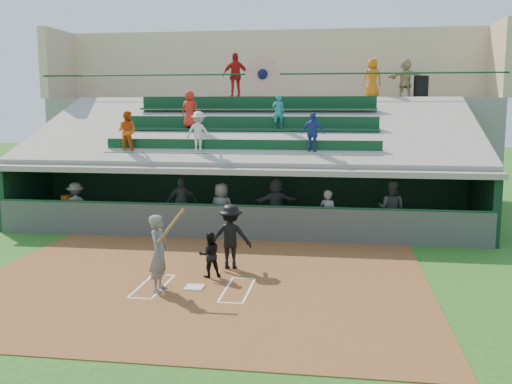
# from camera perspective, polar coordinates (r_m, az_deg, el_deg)

# --- Properties ---
(ground) EXTENTS (100.00, 100.00, 0.00)m
(ground) POSITION_cam_1_polar(r_m,az_deg,el_deg) (13.65, -6.17, -9.59)
(ground) COLOR #215618
(ground) RESTS_ON ground
(dirt_slab) EXTENTS (11.00, 9.00, 0.02)m
(dirt_slab) POSITION_cam_1_polar(r_m,az_deg,el_deg) (14.11, -5.66, -8.94)
(dirt_slab) COLOR brown
(dirt_slab) RESTS_ON ground
(home_plate) EXTENTS (0.43, 0.43, 0.03)m
(home_plate) POSITION_cam_1_polar(r_m,az_deg,el_deg) (13.64, -6.18, -9.45)
(home_plate) COLOR silver
(home_plate) RESTS_ON dirt_slab
(batters_box_chalk) EXTENTS (2.65, 1.85, 0.01)m
(batters_box_chalk) POSITION_cam_1_polar(r_m,az_deg,el_deg) (13.64, -6.18, -9.50)
(batters_box_chalk) COLOR white
(batters_box_chalk) RESTS_ON dirt_slab
(dugout_floor) EXTENTS (16.00, 3.50, 0.04)m
(dugout_floor) POSITION_cam_1_polar(r_m,az_deg,el_deg) (20.03, -1.35, -3.61)
(dugout_floor) COLOR gray
(dugout_floor) RESTS_ON ground
(concourse_slab) EXTENTS (20.00, 3.00, 4.60)m
(concourse_slab) POSITION_cam_1_polar(r_m,az_deg,el_deg) (26.33, 1.11, 4.33)
(concourse_slab) COLOR gray
(concourse_slab) RESTS_ON ground
(grandstand) EXTENTS (20.40, 10.40, 7.80)m
(grandstand) POSITION_cam_1_polar(r_m,az_deg,el_deg) (23.38, 0.15, 3.70)
(grandstand) COLOR #4A4F4A
(grandstand) RESTS_ON ground
(batter_at_plate) EXTENTS (0.85, 0.75, 1.95)m
(batter_at_plate) POSITION_cam_1_polar(r_m,az_deg,el_deg) (13.31, -9.66, -6.01)
(batter_at_plate) COLOR #555853
(batter_at_plate) RESTS_ON dirt_slab
(catcher) EXTENTS (0.68, 0.62, 1.14)m
(catcher) POSITION_cam_1_polar(r_m,az_deg,el_deg) (14.31, -4.67, -6.26)
(catcher) COLOR black
(catcher) RESTS_ON dirt_slab
(home_umpire) EXTENTS (1.14, 0.71, 1.70)m
(home_umpire) POSITION_cam_1_polar(r_m,az_deg,el_deg) (14.99, -2.57, -4.45)
(home_umpire) COLOR black
(home_umpire) RESTS_ON dirt_slab
(dugout_bench) EXTENTS (13.46, 0.62, 0.40)m
(dugout_bench) POSITION_cam_1_polar(r_m,az_deg,el_deg) (21.26, -0.63, -2.28)
(dugout_bench) COLOR olive
(dugout_bench) RESTS_ON dugout_floor
(white_table) EXTENTS (0.95, 0.77, 0.75)m
(white_table) POSITION_cam_1_polar(r_m,az_deg,el_deg) (21.17, -18.34, -2.29)
(white_table) COLOR white
(white_table) RESTS_ON dugout_floor
(water_cooler) EXTENTS (0.37, 0.37, 0.37)m
(water_cooler) POSITION_cam_1_polar(r_m,az_deg,el_deg) (21.04, -18.42, -0.81)
(water_cooler) COLOR #C85B0B
(water_cooler) RESTS_ON white_table
(dugout_player_a) EXTENTS (1.20, 0.94, 1.63)m
(dugout_player_a) POSITION_cam_1_polar(r_m,az_deg,el_deg) (20.52, -17.54, -1.34)
(dugout_player_a) COLOR #585B56
(dugout_player_a) RESTS_ON dugout_floor
(dugout_player_b) EXTENTS (1.12, 0.65, 1.79)m
(dugout_player_b) POSITION_cam_1_polar(r_m,az_deg,el_deg) (19.95, -7.40, -1.05)
(dugout_player_b) COLOR #50524E
(dugout_player_b) RESTS_ON dugout_floor
(dugout_player_c) EXTENTS (0.95, 0.73, 1.74)m
(dugout_player_c) POSITION_cam_1_polar(r_m,az_deg,el_deg) (18.70, -3.46, -1.72)
(dugout_player_c) COLOR #525550
(dugout_player_c) RESTS_ON dugout_floor
(dugout_player_d) EXTENTS (1.69, 1.07, 1.75)m
(dugout_player_d) POSITION_cam_1_polar(r_m,az_deg,el_deg) (19.90, 2.00, -1.07)
(dugout_player_d) COLOR #5F625C
(dugout_player_d) RESTS_ON dugout_floor
(dugout_player_e) EXTENTS (0.70, 0.61, 1.61)m
(dugout_player_e) POSITION_cam_1_polar(r_m,az_deg,el_deg) (18.13, 7.19, -2.30)
(dugout_player_e) COLOR #585B56
(dugout_player_e) RESTS_ON dugout_floor
(dugout_player_f) EXTENTS (1.07, 0.95, 1.82)m
(dugout_player_f) POSITION_cam_1_polar(r_m,az_deg,el_deg) (19.09, 13.38, -1.61)
(dugout_player_f) COLOR #50534E
(dugout_player_f) RESTS_ON dugout_floor
(trash_bin) EXTENTS (0.62, 0.62, 0.93)m
(trash_bin) POSITION_cam_1_polar(r_m,az_deg,el_deg) (25.82, 16.18, 10.06)
(trash_bin) COLOR black
(trash_bin) RESTS_ON concourse_slab
(concourse_staff_a) EXTENTS (1.24, 0.82, 1.95)m
(concourse_staff_a) POSITION_cam_1_polar(r_m,az_deg,el_deg) (25.27, -2.04, 11.58)
(concourse_staff_a) COLOR #AE1613
(concourse_staff_a) RESTS_ON concourse_slab
(concourse_staff_b) EXTENTS (0.92, 0.72, 1.67)m
(concourse_staff_b) POSITION_cam_1_polar(r_m,az_deg,el_deg) (25.23, 11.55, 11.10)
(concourse_staff_b) COLOR #D0650C
(concourse_staff_b) RESTS_ON concourse_slab
(concourse_staff_c) EXTENTS (1.64, 0.91, 1.68)m
(concourse_staff_c) POSITION_cam_1_polar(r_m,az_deg,el_deg) (25.86, 14.73, 10.94)
(concourse_staff_c) COLOR tan
(concourse_staff_c) RESTS_ON concourse_slab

